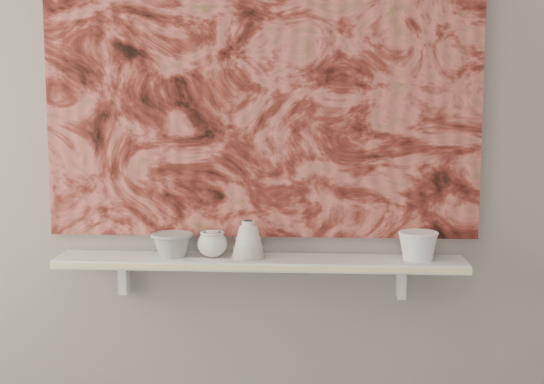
# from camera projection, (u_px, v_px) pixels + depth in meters

# --- Properties ---
(wall_back) EXTENTS (3.60, 0.00, 3.60)m
(wall_back) POSITION_uv_depth(u_px,v_px,m) (261.00, 133.00, 2.63)
(wall_back) COLOR gray
(wall_back) RESTS_ON floor
(shelf) EXTENTS (1.40, 0.18, 0.03)m
(shelf) POSITION_uv_depth(u_px,v_px,m) (260.00, 262.00, 2.59)
(shelf) COLOR silver
(shelf) RESTS_ON wall_back
(shelf_stripe) EXTENTS (1.40, 0.01, 0.02)m
(shelf_stripe) POSITION_uv_depth(u_px,v_px,m) (257.00, 268.00, 2.50)
(shelf_stripe) COLOR #FBE9A7
(shelf_stripe) RESTS_ON shelf
(bracket_left) EXTENTS (0.03, 0.06, 0.12)m
(bracket_left) POSITION_uv_depth(u_px,v_px,m) (124.00, 277.00, 2.69)
(bracket_left) COLOR silver
(bracket_left) RESTS_ON wall_back
(bracket_right) EXTENTS (0.03, 0.06, 0.12)m
(bracket_right) POSITION_uv_depth(u_px,v_px,m) (401.00, 281.00, 2.63)
(bracket_right) COLOR silver
(bracket_right) RESTS_ON wall_back
(painting) EXTENTS (1.50, 0.02, 1.10)m
(painting) POSITION_uv_depth(u_px,v_px,m) (261.00, 78.00, 2.59)
(painting) COLOR maroon
(painting) RESTS_ON wall_back
(house_motif) EXTENTS (0.09, 0.00, 0.08)m
(house_motif) POSITION_uv_depth(u_px,v_px,m) (392.00, 169.00, 2.59)
(house_motif) COLOR black
(house_motif) RESTS_ON painting
(bowl_grey) EXTENTS (0.15, 0.15, 0.08)m
(bowl_grey) POSITION_uv_depth(u_px,v_px,m) (172.00, 244.00, 2.60)
(bowl_grey) COLOR gray
(bowl_grey) RESTS_ON shelf
(cup_cream) EXTENTS (0.12, 0.12, 0.09)m
(cup_cream) POSITION_uv_depth(u_px,v_px,m) (212.00, 244.00, 2.59)
(cup_cream) COLOR beige
(cup_cream) RESTS_ON shelf
(bell_vessel) EXTENTS (0.13, 0.13, 0.13)m
(bell_vessel) POSITION_uv_depth(u_px,v_px,m) (248.00, 239.00, 2.58)
(bell_vessel) COLOR silver
(bell_vessel) RESTS_ON shelf
(bowl_white) EXTENTS (0.17, 0.17, 0.10)m
(bowl_white) POSITION_uv_depth(u_px,v_px,m) (418.00, 246.00, 2.55)
(bowl_white) COLOR white
(bowl_white) RESTS_ON shelf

